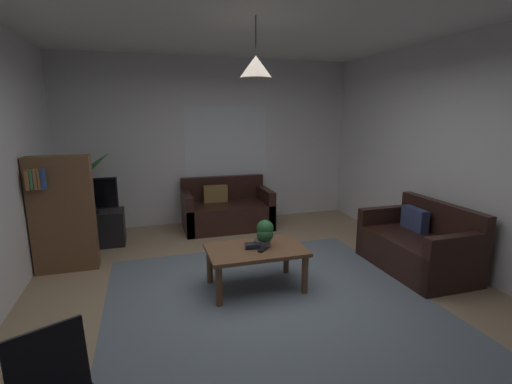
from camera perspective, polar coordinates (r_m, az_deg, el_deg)
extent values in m
cube|color=#9E8466|center=(4.06, 1.28, -15.68)|extent=(4.94, 5.76, 0.02)
cube|color=slate|center=(3.88, 2.24, -16.81)|extent=(3.21, 3.17, 0.01)
cube|color=silver|center=(6.43, -6.84, 7.69)|extent=(5.06, 0.06, 2.79)
cube|color=silver|center=(5.00, 29.83, 4.91)|extent=(0.06, 5.76, 2.79)
cube|color=white|center=(3.70, 1.51, 26.41)|extent=(4.94, 5.76, 0.02)
cube|color=white|center=(6.45, -4.61, 7.77)|extent=(1.44, 0.01, 1.18)
cube|color=black|center=(6.15, -4.46, -3.69)|extent=(1.43, 0.81, 0.42)
cube|color=black|center=(6.38, -5.19, 0.67)|extent=(1.43, 0.12, 0.40)
cube|color=black|center=(6.02, -10.58, -3.12)|extent=(0.12, 0.81, 0.64)
cube|color=black|center=(6.29, 1.36, -2.26)|extent=(0.12, 0.81, 0.64)
cube|color=brown|center=(6.19, -6.32, -0.28)|extent=(0.40, 0.13, 0.28)
cube|color=black|center=(4.95, 23.43, -8.67)|extent=(0.81, 1.34, 0.42)
cube|color=black|center=(5.05, 26.81, -3.68)|extent=(0.12, 1.34, 0.40)
cube|color=black|center=(5.36, 19.35, -5.53)|extent=(0.81, 0.12, 0.64)
cube|color=black|center=(4.50, 28.57, -9.73)|extent=(0.81, 0.12, 0.64)
cube|color=navy|center=(5.13, 23.36, -3.84)|extent=(0.14, 0.41, 0.28)
cube|color=brown|center=(4.01, -0.02, -8.95)|extent=(1.04, 0.66, 0.04)
cylinder|color=brown|center=(3.77, -5.75, -14.31)|extent=(0.07, 0.07, 0.42)
cylinder|color=brown|center=(4.02, 7.58, -12.55)|extent=(0.07, 0.07, 0.42)
cylinder|color=brown|center=(4.25, -7.19, -11.18)|extent=(0.07, 0.07, 0.42)
cylinder|color=brown|center=(4.48, 4.71, -9.86)|extent=(0.07, 0.07, 0.42)
cube|color=#2D4C8C|center=(4.00, -0.61, -8.51)|extent=(0.17, 0.13, 0.02)
cube|color=black|center=(3.99, -0.59, -8.20)|extent=(0.17, 0.13, 0.03)
cube|color=black|center=(3.94, 1.12, -8.86)|extent=(0.15, 0.15, 0.02)
cylinder|color=#4C4C51|center=(4.04, 0.98, -7.88)|extent=(0.18, 0.18, 0.08)
sphere|color=#235B2D|center=(4.00, 1.41, -6.55)|extent=(0.18, 0.18, 0.18)
sphere|color=#235B2D|center=(4.00, 1.41, -5.68)|extent=(0.19, 0.19, 0.19)
cube|color=black|center=(5.82, -24.09, -5.24)|extent=(0.90, 0.44, 0.50)
cube|color=black|center=(5.68, -24.57, -0.26)|extent=(0.79, 0.05, 0.44)
cube|color=black|center=(5.66, -24.60, -0.32)|extent=(0.75, 0.00, 0.40)
cube|color=black|center=(5.73, -24.35, -2.71)|extent=(0.24, 0.16, 0.04)
cylinder|color=#B77051|center=(6.38, -24.17, -4.72)|extent=(0.32, 0.32, 0.30)
cylinder|color=brown|center=(6.26, -24.57, -0.27)|extent=(0.05, 0.05, 0.71)
cone|color=#3D7F3D|center=(6.14, -23.31, 4.34)|extent=(0.44, 0.15, 0.37)
cone|color=#3D7F3D|center=(6.38, -24.38, 4.53)|extent=(0.17, 0.48, 0.39)
cone|color=#3D7F3D|center=(6.32, -25.87, 4.07)|extent=(0.32, 0.34, 0.36)
cone|color=#3D7F3D|center=(6.13, -26.66, 3.63)|extent=(0.42, 0.30, 0.32)
cone|color=#3D7F3D|center=(6.02, -24.60, 3.74)|extent=(0.20, 0.38, 0.32)
cube|color=brown|center=(4.95, -27.71, -3.10)|extent=(0.70, 0.22, 1.40)
cube|color=#99663F|center=(4.81, -31.75, 1.68)|extent=(0.04, 0.16, 0.22)
cube|color=#387247|center=(4.80, -31.26, 1.72)|extent=(0.03, 0.16, 0.22)
cube|color=#99663F|center=(4.79, -30.83, 1.80)|extent=(0.03, 0.16, 0.23)
cube|color=#99663F|center=(4.79, -30.41, 1.73)|extent=(0.03, 0.16, 0.21)
cube|color=#2D4C8C|center=(4.78, -29.98, 1.83)|extent=(0.04, 0.16, 0.23)
cube|color=black|center=(2.23, -29.50, -22.55)|extent=(0.36, 0.23, 0.40)
cylinder|color=black|center=(3.81, -0.03, 23.08)|extent=(0.01, 0.01, 0.36)
cone|color=beige|center=(3.77, -0.03, 18.83)|extent=(0.32, 0.32, 0.21)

